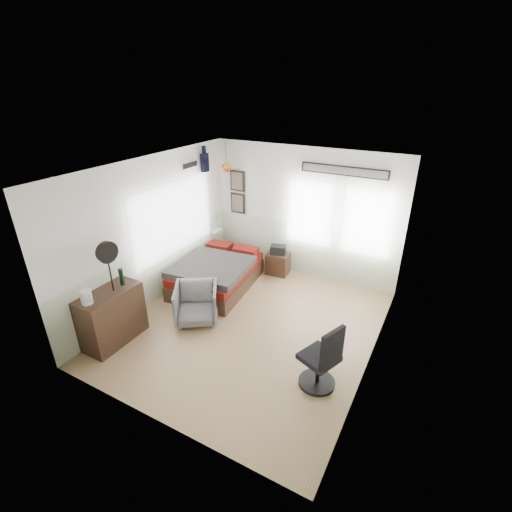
# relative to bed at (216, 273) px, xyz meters

# --- Properties ---
(ground_plane) EXTENTS (4.00, 4.50, 0.01)m
(ground_plane) POSITION_rel_bed_xyz_m (1.26, -0.86, -0.30)
(ground_plane) COLOR #A57F4D
(room_shell) EXTENTS (4.02, 4.52, 2.71)m
(room_shell) POSITION_rel_bed_xyz_m (1.19, -0.68, 1.32)
(room_shell) COLOR white
(room_shell) RESTS_ON ground_plane
(wall_decor) EXTENTS (3.55, 1.32, 1.44)m
(wall_decor) POSITION_rel_bed_xyz_m (0.16, 1.09, 1.81)
(wall_decor) COLOR black
(wall_decor) RESTS_ON room_shell
(bed) EXTENTS (1.51, 2.01, 0.60)m
(bed) POSITION_rel_bed_xyz_m (0.00, 0.00, 0.00)
(bed) COLOR #2F2018
(bed) RESTS_ON ground_plane
(dresser) EXTENTS (0.48, 1.00, 0.90)m
(dresser) POSITION_rel_bed_xyz_m (-0.48, -2.22, 0.16)
(dresser) COLOR #2F2018
(dresser) RESTS_ON ground_plane
(armchair) EXTENTS (1.00, 1.00, 0.67)m
(armchair) POSITION_rel_bed_xyz_m (0.35, -1.14, 0.04)
(armchair) COLOR gray
(armchair) RESTS_ON ground_plane
(nightstand) EXTENTS (0.50, 0.41, 0.47)m
(nightstand) POSITION_rel_bed_xyz_m (0.85, 1.10, -0.06)
(nightstand) COLOR #2F2018
(nightstand) RESTS_ON ground_plane
(task_chair) EXTENTS (0.58, 0.58, 1.02)m
(task_chair) POSITION_rel_bed_xyz_m (2.79, -1.60, 0.12)
(task_chair) COLOR black
(task_chair) RESTS_ON ground_plane
(kettle) EXTENTS (0.19, 0.16, 0.21)m
(kettle) POSITION_rel_bed_xyz_m (-0.47, -2.58, 0.72)
(kettle) COLOR silver
(kettle) RESTS_ON dresser
(bottle) EXTENTS (0.07, 0.07, 0.28)m
(bottle) POSITION_rel_bed_xyz_m (-0.44, -1.94, 0.75)
(bottle) COLOR black
(bottle) RESTS_ON dresser
(stand_fan) EXTENTS (0.12, 0.34, 0.83)m
(stand_fan) POSITION_rel_bed_xyz_m (-0.42, -2.14, 1.25)
(stand_fan) COLOR black
(stand_fan) RESTS_ON dresser
(black_bag) EXTENTS (0.37, 0.29, 0.19)m
(black_bag) POSITION_rel_bed_xyz_m (0.85, 1.10, 0.27)
(black_bag) COLOR black
(black_bag) RESTS_ON nightstand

